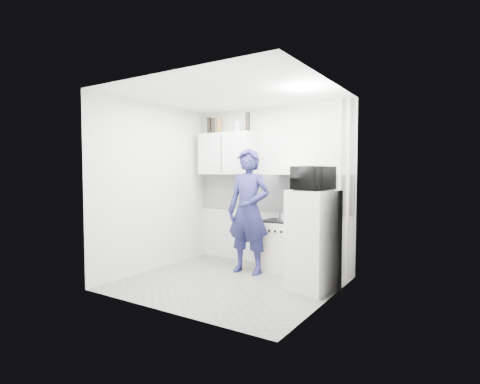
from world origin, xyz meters
The scene contains 22 objects.
floor centered at (0.00, 0.00, 0.00)m, with size 2.80×2.80×0.00m, color slate.
ceiling centered at (0.00, 0.00, 2.60)m, with size 2.80×2.80×0.00m, color white.
wall_back centered at (0.00, 1.25, 1.30)m, with size 2.80×2.80×0.00m, color silver.
wall_left centered at (-1.40, 0.00, 1.30)m, with size 2.60×2.60×0.00m, color silver.
wall_right centered at (1.40, 0.00, 1.30)m, with size 2.60×2.60×0.00m, color silver.
person centered at (-0.05, 0.62, 0.94)m, with size 0.69×0.45×1.89m, color #1C1C49.
stove centered at (0.29, 1.00, 0.38)m, with size 0.48×0.48×0.76m, color beige.
fridge centered at (1.10, 0.34, 0.65)m, with size 0.54×0.54×1.30m, color silver.
stove_top centered at (0.29, 1.00, 0.78)m, with size 0.46×0.46×0.03m, color black.
saucepan centered at (0.34, 1.04, 0.85)m, with size 0.20×0.20×0.11m, color silver.
microwave centered at (1.10, 0.34, 1.45)m, with size 0.38×0.55×0.31m, color black.
bottle_a centered at (-1.14, 1.07, 2.35)m, with size 0.07×0.07×0.30m, color black.
bottle_b centered at (-1.06, 1.07, 2.34)m, with size 0.07×0.07×0.28m, color black.
bottle_c centered at (-0.92, 1.07, 2.34)m, with size 0.07×0.07×0.27m, color brown.
canister_b centered at (-0.54, 1.07, 2.29)m, with size 0.09×0.09×0.18m, color #B2B7BC.
bottle_e centered at (-0.34, 1.07, 2.36)m, with size 0.08×0.08×0.31m, color black.
upper_cabinet centered at (-0.75, 1.07, 1.85)m, with size 1.00×0.35×0.70m, color silver.
range_hood centered at (0.45, 1.00, 1.57)m, with size 0.60×0.50×0.14m, color beige.
backsplash centered at (0.00, 1.24, 1.20)m, with size 2.74×0.03×0.60m, color white.
pipe_a centered at (1.30, 1.17, 1.30)m, with size 0.05×0.05×2.60m, color beige.
pipe_b centered at (1.18, 1.17, 1.30)m, with size 0.04×0.04×2.60m, color beige.
ceiling_spot_fixture centered at (1.00, 0.20, 2.57)m, with size 0.10×0.10×0.02m, color white.
Camera 1 is at (2.89, -4.21, 1.53)m, focal length 28.00 mm.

